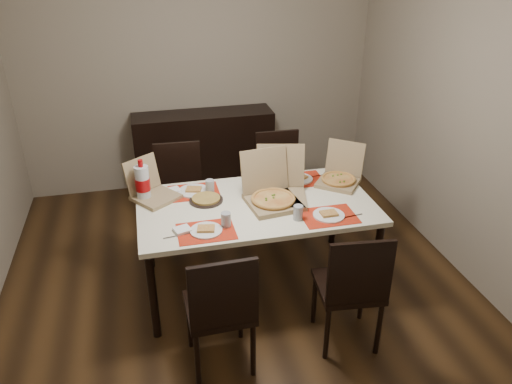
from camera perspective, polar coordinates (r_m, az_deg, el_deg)
ground at (r=4.26m, az=-2.18°, el=-10.25°), size 3.80×4.00×0.02m
room_walls at (r=3.91m, az=-3.94°, el=14.61°), size 3.84×4.02×2.62m
sideboard at (r=5.57m, az=-5.90°, el=4.54°), size 1.50×0.40×0.90m
dining_table at (r=3.87m, az=-0.00°, el=-2.20°), size 1.80×1.00×0.75m
chair_near_left at (r=3.21m, az=-4.03°, el=-13.04°), size 0.43×0.43×0.93m
chair_near_right at (r=3.43m, az=10.92°, el=-10.48°), size 0.46×0.46×0.93m
chair_far_left at (r=4.62m, az=-8.69°, el=0.24°), size 0.44×0.44×0.93m
chair_far_right at (r=4.84m, az=2.70°, el=1.85°), size 0.43×0.43×0.93m
setting_near_left at (r=3.50m, az=-5.43°, el=-4.07°), size 0.50×0.30×0.11m
setting_near_right at (r=3.67m, az=7.34°, el=-2.56°), size 0.52×0.30×0.11m
setting_far_left at (r=4.02m, az=-6.92°, el=0.25°), size 0.44×0.30×0.11m
setting_far_right at (r=4.18m, az=4.43°, el=1.48°), size 0.48×0.30×0.11m
napkin_loose at (r=3.74m, az=2.05°, el=-1.94°), size 0.14×0.15×0.02m
pizza_box_center at (r=3.82m, az=1.79°, el=-0.47°), size 0.43×0.46×0.38m
pizza_box_right at (r=4.20m, az=9.53°, el=1.73°), size 0.47×0.47×0.32m
pizza_box_left at (r=3.98m, az=-11.77°, el=0.09°), size 0.44×0.45×0.30m
pizza_box_extra at (r=3.90m, az=2.88°, el=0.17°), size 0.46×0.49×0.38m
faina_plate at (r=3.89m, az=-5.73°, el=-0.84°), size 0.26×0.26×0.03m
dip_bowl at (r=4.02m, az=1.15°, el=0.35°), size 0.15×0.15×0.03m
soda_bottle at (r=3.92m, az=-12.83°, el=0.97°), size 0.11×0.11×0.34m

